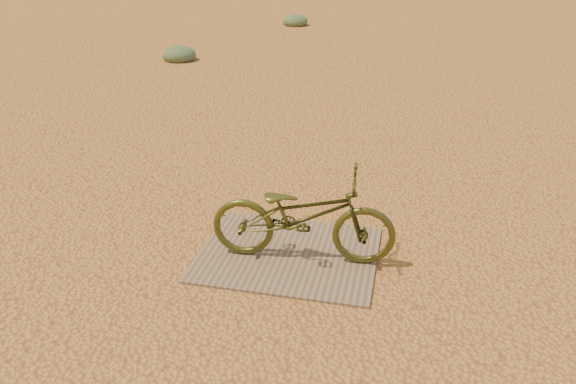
# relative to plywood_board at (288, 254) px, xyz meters

# --- Properties ---
(ground) EXTENTS (120.00, 120.00, 0.00)m
(ground) POSITION_rel_plywood_board_xyz_m (0.11, -0.15, -0.01)
(ground) COLOR #B8863E
(ground) RESTS_ON ground
(plywood_board) EXTENTS (1.46, 1.18, 0.02)m
(plywood_board) POSITION_rel_plywood_board_xyz_m (0.00, 0.00, 0.00)
(plywood_board) COLOR #7A6750
(plywood_board) RESTS_ON ground
(bicycle) EXTENTS (1.50, 0.63, 0.77)m
(bicycle) POSITION_rel_plywood_board_xyz_m (0.13, -0.04, 0.40)
(bicycle) COLOR #414318
(bicycle) RESTS_ON plywood_board
(kale_a) EXTENTS (0.68, 0.68, 0.38)m
(kale_a) POSITION_rel_plywood_board_xyz_m (-3.83, 6.87, -0.01)
(kale_a) COLOR #536E47
(kale_a) RESTS_ON ground
(kale_c) EXTENTS (0.69, 0.69, 0.38)m
(kale_c) POSITION_rel_plywood_board_xyz_m (-2.45, 11.78, -0.01)
(kale_c) COLOR #536E47
(kale_c) RESTS_ON ground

